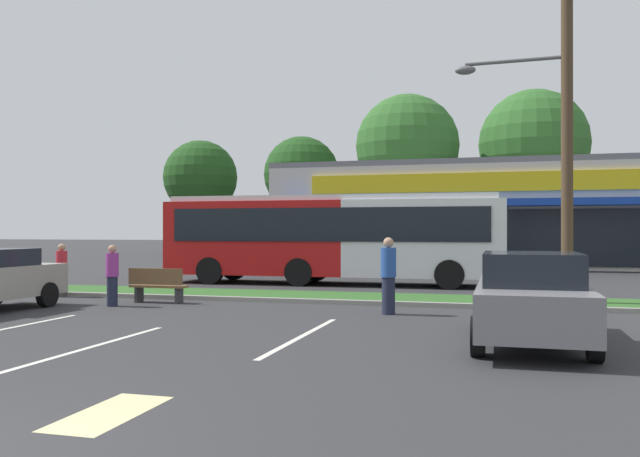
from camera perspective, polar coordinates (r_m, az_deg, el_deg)
grass_median at (r=19.19m, az=0.23°, el=-5.91°), size 56.00×2.20×0.12m
curb_lip at (r=18.02m, az=-0.79°, el=-6.28°), size 56.00×0.24×0.12m
parking_stripe_1 at (r=11.95m, az=-19.34°, el=-9.67°), size 0.12×4.80×0.01m
parking_stripe_2 at (r=12.51m, az=-1.56°, el=-9.26°), size 0.12×4.80×0.01m
lot_arrow at (r=7.76m, az=-17.69°, el=-14.92°), size 0.70×1.60×0.01m
storefront_building at (r=39.96m, az=15.66°, el=1.10°), size 25.26×12.38×5.72m
tree_far_left at (r=54.34m, az=-10.27°, el=4.35°), size 5.96×5.96×9.25m
tree_left at (r=49.84m, az=-1.61°, el=4.69°), size 5.68×5.68×9.06m
tree_mid_left at (r=48.66m, az=7.54°, el=7.06°), size 7.47×7.47×11.85m
tree_mid at (r=50.49m, az=17.97°, el=6.95°), size 7.83×7.83×12.15m
utility_pole at (r=18.53m, az=20.04°, el=8.76°), size 3.02×2.40×9.03m
city_bus at (r=24.28m, az=1.04°, el=-0.67°), size 12.44×2.86×3.25m
bus_stop_bench at (r=18.60m, az=-13.84°, el=-4.72°), size 1.60×0.45×0.95m
car_0 at (r=30.04m, az=-2.38°, el=-2.45°), size 4.10×1.93×1.53m
car_3 at (r=12.08m, az=17.75°, el=-5.72°), size 1.93×4.58×1.60m
pedestrian_near_bench at (r=21.13m, az=-21.39°, el=-3.37°), size 0.32×0.32×1.58m
pedestrian_by_pole at (r=18.11m, az=-17.48°, el=-3.88°), size 0.32×0.32×1.60m
pedestrian_mid at (r=15.70m, az=5.93°, el=-4.07°), size 0.37×0.37×1.81m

